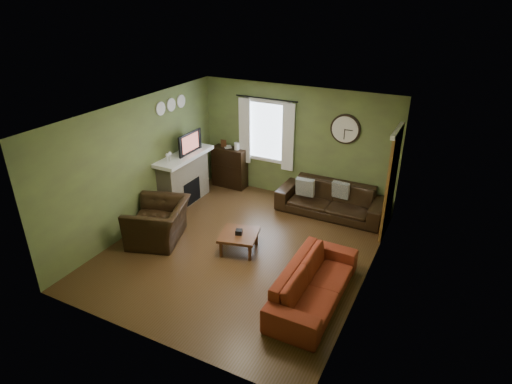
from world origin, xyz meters
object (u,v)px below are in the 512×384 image
at_px(sofa_brown, 331,199).
at_px(armchair, 158,222).
at_px(bookshelf, 230,167).
at_px(sofa_red, 314,283).
at_px(coffee_table, 239,242).

relative_size(sofa_brown, armchair, 1.95).
bearing_deg(armchair, bookshelf, 161.81).
bearing_deg(sofa_brown, sofa_red, -77.08).
height_order(armchair, coffee_table, armchair).
xyz_separation_m(sofa_brown, coffee_table, (-1.06, -2.18, -0.15)).
distance_m(armchair, coffee_table, 1.63).
xyz_separation_m(bookshelf, sofa_red, (3.33, -3.16, -0.18)).
xyz_separation_m(bookshelf, armchair, (0.03, -2.81, -0.11)).
bearing_deg(bookshelf, armchair, -89.42).
height_order(sofa_brown, coffee_table, sofa_brown).
xyz_separation_m(sofa_brown, armchair, (-2.64, -2.54, 0.05)).
bearing_deg(coffee_table, sofa_brown, 64.07).
relative_size(sofa_brown, sofa_red, 1.07).
height_order(bookshelf, sofa_red, bookshelf).
bearing_deg(bookshelf, coffee_table, -56.76).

